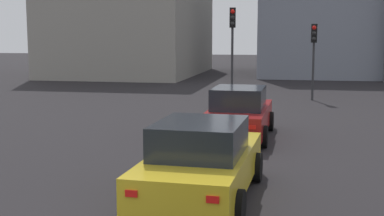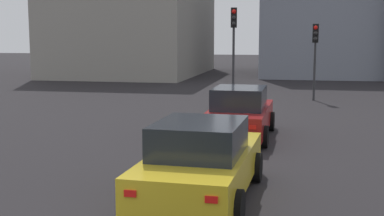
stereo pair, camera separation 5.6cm
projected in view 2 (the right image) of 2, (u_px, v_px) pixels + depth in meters
car_red_left_lead at (240, 114)px, 16.19m from camera, size 4.48×2.01×1.60m
car_yellow_left_second at (201, 161)px, 10.13m from camera, size 4.58×2.15×1.56m
traffic_light_near_left at (315, 45)px, 25.21m from camera, size 0.32×0.30×3.72m
traffic_light_near_right at (234, 36)px, 23.75m from camera, size 0.33×0.30×4.42m
building_facade_center at (334, 13)px, 43.07m from camera, size 14.70×11.18×10.04m
building_facade_right at (135, 14)px, 42.66m from camera, size 15.34×10.66×9.76m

